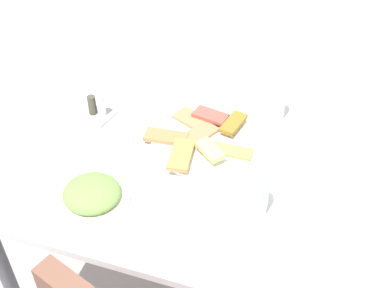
# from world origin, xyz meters

# --- Properties ---
(dining_table) EXTENTS (1.04, 0.79, 0.75)m
(dining_table) POSITION_xyz_m (0.00, 0.00, 0.65)
(dining_table) COLOR white
(dining_table) RESTS_ON ground_plane
(pide_platter) EXTENTS (0.34, 0.33, 0.05)m
(pide_platter) POSITION_xyz_m (-0.03, -0.08, 0.76)
(pide_platter) COLOR white
(pide_platter) RESTS_ON dining_table
(salad_plate_greens) EXTENTS (0.20, 0.20, 0.05)m
(salad_plate_greens) POSITION_xyz_m (0.18, 0.23, 0.76)
(salad_plate_greens) COLOR white
(salad_plate_greens) RESTS_ON dining_table
(soda_can) EXTENTS (0.08, 0.08, 0.12)m
(soda_can) POSITION_xyz_m (-0.21, -0.27, 0.81)
(soda_can) COLOR silver
(soda_can) RESTS_ON dining_table
(drinking_glass) EXTENTS (0.08, 0.08, 0.12)m
(drinking_glass) POSITION_xyz_m (-0.23, 0.13, 0.80)
(drinking_glass) COLOR silver
(drinking_glass) RESTS_ON dining_table
(paper_napkin) EXTENTS (0.20, 0.20, 0.00)m
(paper_napkin) POSITION_xyz_m (-0.05, 0.30, 0.75)
(paper_napkin) COLOR white
(paper_napkin) RESTS_ON dining_table
(fork) EXTENTS (0.17, 0.05, 0.00)m
(fork) POSITION_xyz_m (-0.05, 0.28, 0.75)
(fork) COLOR silver
(fork) RESTS_ON paper_napkin
(spoon) EXTENTS (0.17, 0.06, 0.00)m
(spoon) POSITION_xyz_m (-0.05, 0.31, 0.75)
(spoon) COLOR silver
(spoon) RESTS_ON paper_napkin
(condiment_caddy) EXTENTS (0.11, 0.11, 0.08)m
(condiment_caddy) POSITION_xyz_m (0.32, -0.10, 0.77)
(condiment_caddy) COLOR #B2B2B7
(condiment_caddy) RESTS_ON dining_table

